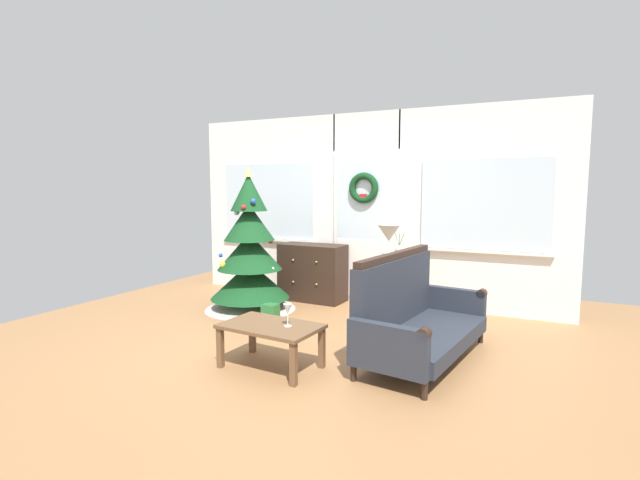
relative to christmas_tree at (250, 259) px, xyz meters
The scene contains 11 objects.
ground_plane 1.69m from the christmas_tree, 41.11° to the right, with size 6.76×6.76×0.00m, color #996B42.
back_wall_with_door 1.70m from the christmas_tree, 42.04° to the left, with size 5.20×0.19×2.55m.
christmas_tree is the anchor object (origin of this frame).
dresser_cabinet 0.96m from the christmas_tree, 56.29° to the left, with size 0.92×0.47×0.78m.
settee_sofa 2.47m from the christmas_tree, 18.87° to the right, with size 0.92×1.72×0.96m.
side_table 1.81m from the christmas_tree, 14.59° to the left, with size 0.50×0.48×0.67m.
table_lamp 1.78m from the christmas_tree, 16.35° to the left, with size 0.28×0.28×0.44m.
flower_vase 1.89m from the christmas_tree, 12.05° to the left, with size 0.11×0.10×0.35m.
coffee_table 2.05m from the christmas_tree, 50.79° to the right, with size 0.88×0.59×0.38m.
wine_glass 2.12m from the christmas_tree, 47.15° to the right, with size 0.08×0.08×0.20m.
gift_box 0.79m from the christmas_tree, 30.44° to the right, with size 0.18×0.16×0.18m, color #266633.
Camera 1 is at (2.17, -3.86, 1.55)m, focal length 26.07 mm.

